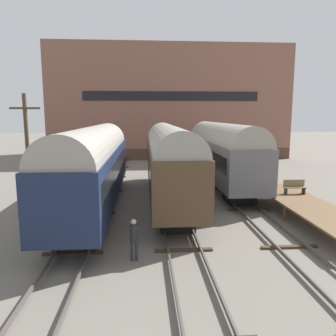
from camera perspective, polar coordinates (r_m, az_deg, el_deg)
ground_plane at (r=17.86m, az=1.58°, el=-10.45°), size 200.00×200.00×0.00m
track_left at (r=18.01m, az=-14.23°, el=-10.09°), size 2.60×60.00×0.26m
track_middle at (r=17.82m, az=1.59°, el=-10.02°), size 2.60×60.00×0.26m
track_right at (r=18.91m, az=16.60°, el=-9.26°), size 2.60×60.00×0.26m
train_car_brown at (r=22.84m, az=0.16°, el=1.77°), size 2.85×17.04×5.33m
train_car_navy at (r=20.96m, az=-12.77°, el=0.82°), size 2.97×17.28×5.32m
train_car_grey at (r=28.22m, az=9.33°, el=3.05°), size 3.03×16.68×5.36m
station_platform at (r=20.57m, az=22.95°, el=-5.95°), size 2.80×11.05×0.97m
bench at (r=22.69m, az=21.15°, el=-2.99°), size 1.40×0.40×0.91m
person_worker at (r=13.85m, az=-5.97°, el=-11.64°), size 0.32×0.32×1.80m
utility_pole at (r=21.87m, az=-23.24°, el=2.68°), size 1.80×0.24×7.29m
warehouse_building at (r=50.07m, az=0.03°, el=11.16°), size 33.08×11.90×15.48m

